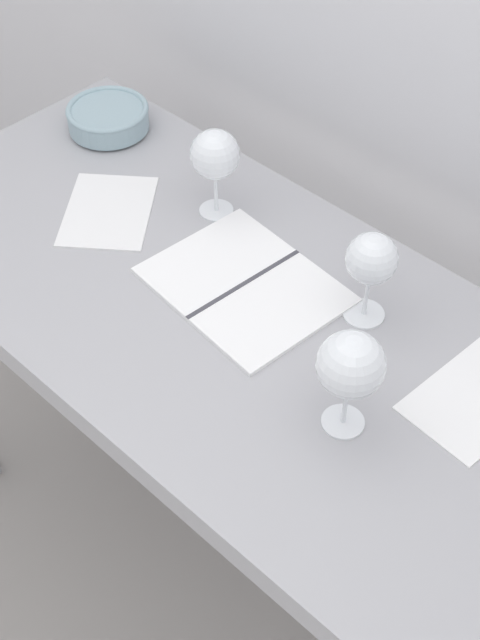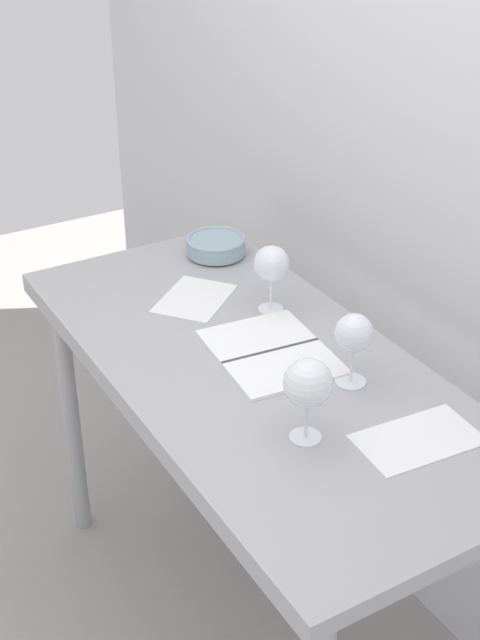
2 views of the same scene
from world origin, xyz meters
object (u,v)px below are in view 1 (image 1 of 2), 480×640
at_px(wine_glass_far_left, 215,156).
at_px(tasting_bowl, 108,117).
at_px(wine_glass_far_right, 371,261).
at_px(tasting_sheet_lower, 108,211).
at_px(wine_glass_near_right, 351,367).
at_px(open_notebook, 244,285).

height_order(wine_glass_far_left, tasting_bowl, wine_glass_far_left).
xyz_separation_m(wine_glass_far_left, tasting_bowl, (-0.35, 0.04, -0.10)).
distance_m(wine_glass_far_left, wine_glass_far_right, 0.37).
relative_size(wine_glass_far_left, wine_glass_far_right, 1.03).
distance_m(tasting_sheet_lower, tasting_bowl, 0.27).
relative_size(wine_glass_near_right, open_notebook, 0.54).
relative_size(wine_glass_far_right, wine_glass_near_right, 0.93).
xyz_separation_m(wine_glass_far_right, wine_glass_near_right, (0.12, -0.20, 0.01)).
height_order(wine_glass_near_right, tasting_bowl, wine_glass_near_right).
bearing_deg(wine_glass_far_right, tasting_sheet_lower, -167.11).
relative_size(open_notebook, tasting_sheet_lower, 1.58).
bearing_deg(wine_glass_near_right, tasting_bowl, 162.87).
bearing_deg(wine_glass_near_right, tasting_sheet_lower, 172.73).
height_order(wine_glass_far_left, wine_glass_near_right, wine_glass_near_right).
distance_m(wine_glass_far_right, tasting_bowl, 0.73).
distance_m(wine_glass_far_left, tasting_sheet_lower, 0.24).
relative_size(wine_glass_far_left, wine_glass_near_right, 0.96).
relative_size(wine_glass_far_right, tasting_bowl, 1.00).
bearing_deg(tasting_sheet_lower, wine_glass_far_right, -25.71).
xyz_separation_m(tasting_sheet_lower, tasting_bowl, (-0.20, 0.18, 0.03)).
xyz_separation_m(wine_glass_far_left, wine_glass_near_right, (0.49, -0.22, 0.00)).
distance_m(wine_glass_far_left, wine_glass_near_right, 0.53).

